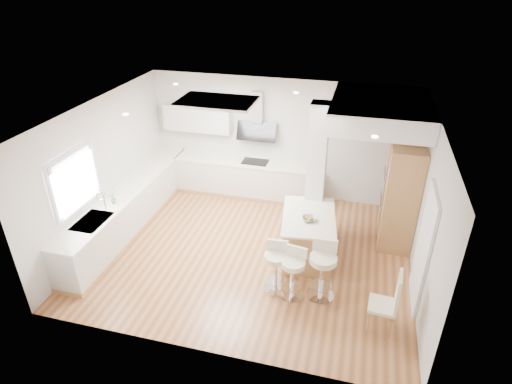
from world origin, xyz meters
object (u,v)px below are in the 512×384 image
(peninsula, at_px, (308,236))
(bar_stool_a, at_px, (276,264))
(bar_stool_b, at_px, (293,271))
(dining_chair, at_px, (390,300))
(bar_stool_c, at_px, (323,268))

(peninsula, height_order, bar_stool_a, peninsula)
(bar_stool_a, distance_m, bar_stool_b, 0.33)
(peninsula, xyz_separation_m, bar_stool_a, (-0.38, -1.09, 0.08))
(bar_stool_b, distance_m, dining_chair, 1.57)
(bar_stool_a, bearing_deg, bar_stool_b, -19.68)
(bar_stool_b, xyz_separation_m, bar_stool_c, (0.47, 0.12, 0.07))
(bar_stool_b, bearing_deg, bar_stool_c, 24.08)
(peninsula, relative_size, dining_chair, 1.48)
(bar_stool_c, bearing_deg, bar_stool_a, -179.16)
(peninsula, height_order, bar_stool_c, bar_stool_c)
(bar_stool_a, height_order, dining_chair, dining_chair)
(bar_stool_a, distance_m, dining_chair, 1.90)
(bar_stool_b, bearing_deg, bar_stool_a, 173.57)
(bar_stool_b, xyz_separation_m, dining_chair, (1.53, -0.37, 0.05))
(bar_stool_a, bearing_deg, dining_chair, -17.15)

